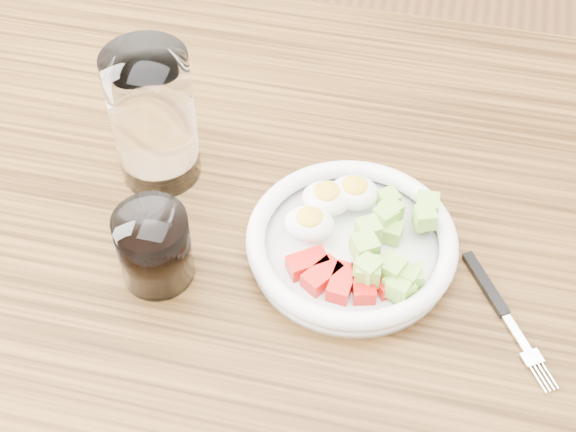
% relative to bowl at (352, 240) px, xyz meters
% --- Properties ---
extents(dining_table, '(1.50, 0.90, 0.77)m').
position_rel_bowl_xyz_m(dining_table, '(-0.06, 0.00, -0.12)').
color(dining_table, brown).
rests_on(dining_table, ground).
extents(bowl, '(0.23, 0.23, 0.06)m').
position_rel_bowl_xyz_m(bowl, '(0.00, 0.00, 0.00)').
color(bowl, white).
rests_on(bowl, dining_table).
extents(fork, '(0.11, 0.16, 0.01)m').
position_rel_bowl_xyz_m(fork, '(0.16, -0.03, -0.02)').
color(fork, black).
rests_on(fork, dining_table).
extents(water_glass, '(0.10, 0.10, 0.17)m').
position_rel_bowl_xyz_m(water_glass, '(-0.24, 0.07, 0.06)').
color(water_glass, white).
rests_on(water_glass, dining_table).
extents(coffee_glass, '(0.08, 0.08, 0.09)m').
position_rel_bowl_xyz_m(coffee_glass, '(-0.20, -0.07, 0.02)').
color(coffee_glass, white).
rests_on(coffee_glass, dining_table).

